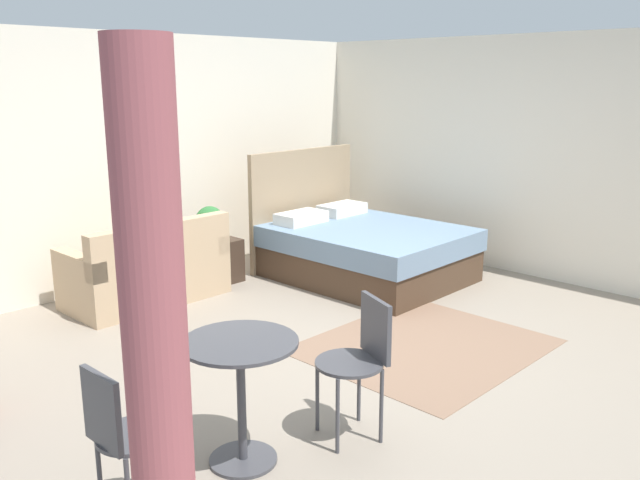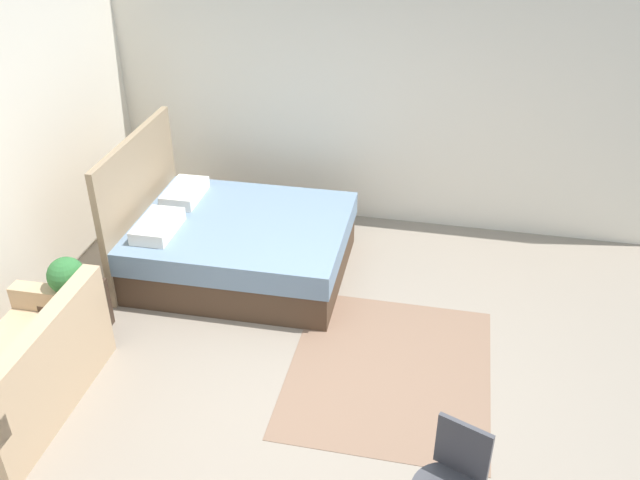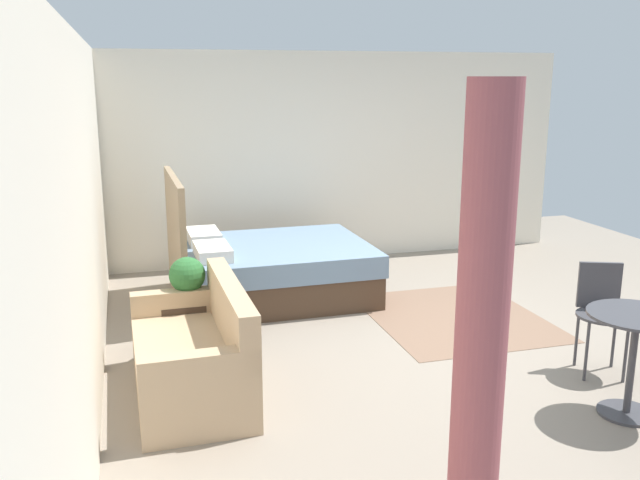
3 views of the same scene
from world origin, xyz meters
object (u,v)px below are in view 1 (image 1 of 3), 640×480
nightstand (216,262)px  bed (362,248)px  potted_plant (210,224)px  balcony_table (241,378)px  couch (148,273)px  cafe_chair_near_window (120,430)px  cafe_chair_near_couch (361,352)px

nightstand → bed: bearing=-38.2°
potted_plant → balcony_table: potted_plant is taller
couch → bed: bearing=-24.5°
nightstand → potted_plant: 0.44m
bed → cafe_chair_near_window: (-3.93, -1.87, 0.18)m
nightstand → balcony_table: bearing=-125.0°
bed → nightstand: size_ratio=4.18×
potted_plant → cafe_chair_near_couch: 3.27m
bed → couch: size_ratio=1.35×
balcony_table → cafe_chair_near_window: cafe_chair_near_window is taller
bed → potted_plant: size_ratio=5.25×
couch → balcony_table: (-1.14, -2.79, 0.22)m
potted_plant → cafe_chair_near_window: potted_plant is taller
cafe_chair_near_window → cafe_chair_near_couch: (1.43, -0.26, 0.03)m
nightstand → balcony_table: balcony_table is taller
bed → balcony_table: size_ratio=2.76×
couch → cafe_chair_near_couch: cafe_chair_near_couch is taller
nightstand → cafe_chair_near_window: (-2.71, -2.83, 0.27)m
nightstand → cafe_chair_near_window: size_ratio=0.59×
balcony_table → cafe_chair_near_window: bearing=-179.0°
cafe_chair_near_window → cafe_chair_near_couch: cafe_chair_near_couch is taller
couch → nightstand: bearing=1.7°
nightstand → cafe_chair_near_couch: (-1.28, -3.09, 0.30)m
nightstand → cafe_chair_near_couch: cafe_chair_near_couch is taller
couch → cafe_chair_near_window: same height
balcony_table → nightstand: bearing=55.0°
couch → balcony_table: bearing=-112.2°
couch → nightstand: 0.83m
potted_plant → cafe_chair_near_couch: cafe_chair_near_couch is taller
cafe_chair_near_window → nightstand: bearing=46.3°
bed → balcony_table: (-3.19, -1.86, 0.19)m
couch → potted_plant: bearing=-1.8°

